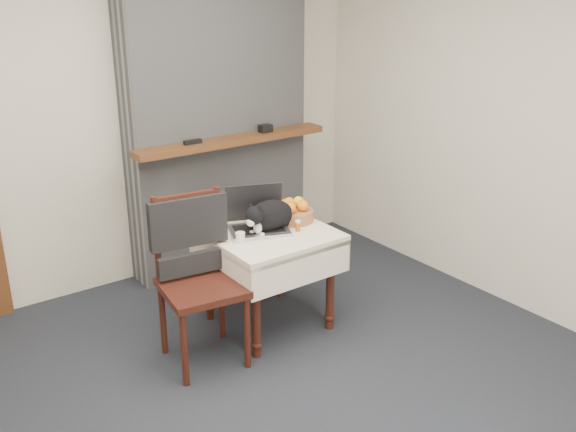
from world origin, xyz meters
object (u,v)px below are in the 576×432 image
Objects in this scene: laptop at (256,218)px; cat at (271,216)px; fruit_basket at (294,212)px; cream_jar at (240,238)px; side_table at (268,246)px; chair at (194,255)px; pill_bottle at (298,226)px.

laptop is 0.95× the size of cat.
fruit_basket is at bearing -4.09° from cat.
side_table is at bearing 14.53° from cream_jar.
cream_jar is at bearing -165.47° from side_table.
side_table is 0.22m from cat.
side_table is at bearing 144.61° from cat.
fruit_basket is at bearing 13.65° from chair.
laptop is 1.78× the size of fruit_basket.
pill_bottle is 0.28× the size of fruit_basket.
chair is at bearing 173.44° from cream_jar.
laptop is at bearing 134.55° from pill_bottle.
cream_jar is 0.42m from pill_bottle.
cream_jar is 0.52m from fruit_basket.
laptop is (-0.04, 0.07, 0.19)m from side_table.
laptop is 0.55m from chair.
chair is at bearing -174.17° from fruit_basket.
fruit_basket is (0.23, 0.06, -0.04)m from cat.
side_table is 0.20m from laptop.
cat is 0.60m from chair.
pill_bottle reaches higher than cream_jar.
cat reaches higher than pill_bottle.
laptop is at bearing 175.57° from fruit_basket.
pill_bottle is at bearing -118.34° from fruit_basket.
side_table is 0.31m from cream_jar.
pill_bottle is at bearing -59.66° from cat.
cream_jar is at bearing -125.78° from laptop.
cat is 0.29m from cream_jar.
cream_jar is 0.32m from chair.
pill_bottle is at bearing -38.65° from side_table.
cat reaches higher than fruit_basket.
pill_bottle is 0.73m from chair.
chair reaches higher than cream_jar.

